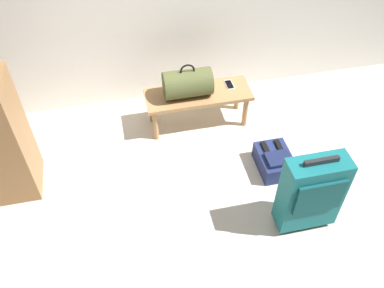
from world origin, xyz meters
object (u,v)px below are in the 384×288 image
(bench, at_px, (198,98))
(cell_phone, at_px, (229,85))
(suitcase_upright_teal, at_px, (311,193))
(duffel_bag_olive, at_px, (188,83))
(backpack_navy, at_px, (274,161))

(bench, distance_m, cell_phone, 0.33)
(bench, bearing_deg, suitcase_upright_teal, -67.60)
(duffel_bag_olive, distance_m, cell_phone, 0.44)
(suitcase_upright_teal, height_order, backpack_navy, suitcase_upright_teal)
(duffel_bag_olive, relative_size, cell_phone, 3.06)
(suitcase_upright_teal, bearing_deg, backpack_navy, 92.11)
(duffel_bag_olive, relative_size, backpack_navy, 1.16)
(suitcase_upright_teal, bearing_deg, bench, 112.40)
(backpack_navy, bearing_deg, cell_phone, 104.72)
(backpack_navy, bearing_deg, bench, 125.64)
(duffel_bag_olive, distance_m, suitcase_upright_teal, 1.49)
(suitcase_upright_teal, distance_m, backpack_navy, 0.66)
(suitcase_upright_teal, xyz_separation_m, backpack_navy, (-0.02, 0.60, -0.29))
(bench, xyz_separation_m, suitcase_upright_teal, (0.55, -1.33, 0.07))
(cell_phone, height_order, backpack_navy, cell_phone)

